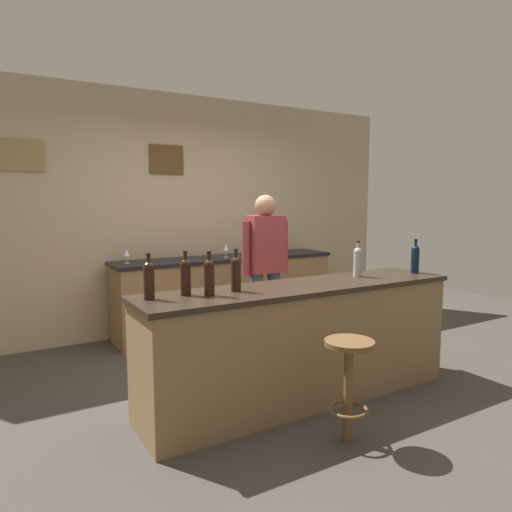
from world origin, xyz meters
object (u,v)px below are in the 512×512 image
object	(u,v)px
wine_bottle_c	(209,276)
coffee_mug	(282,249)
wine_bottle_f	(415,258)
wine_bottle_d	(236,273)
bartender	(265,265)
wine_bottle_e	(358,261)
wine_bottle_a	(149,279)
wine_glass_b	(226,248)
wine_bottle_b	(186,276)
wine_glass_c	(263,245)
wine_glass_a	(126,253)
bar_stool	(349,374)

from	to	relation	value
wine_bottle_c	coffee_mug	size ratio (longest dim) A/B	2.45
wine_bottle_f	wine_bottle_d	bearing A→B (deg)	177.32
bartender	wine_bottle_e	world-z (taller)	bartender
wine_bottle_a	wine_glass_b	xyz separation A→B (m)	(1.55, 1.91, -0.05)
wine_bottle_b	wine_glass_c	xyz separation A→B (m)	(1.84, 1.97, -0.05)
wine_bottle_d	wine_bottle_e	distance (m)	1.20
wine_bottle_b	wine_glass_c	bearing A→B (deg)	46.88
wine_glass_b	wine_bottle_f	bearing A→B (deg)	-67.62
wine_bottle_d	wine_glass_c	bearing A→B (deg)	53.78
bartender	wine_bottle_c	bearing A→B (deg)	-136.97
wine_bottle_e	wine_bottle_b	bearing A→B (deg)	179.51
wine_bottle_a	coffee_mug	distance (m)	3.14
coffee_mug	bartender	bearing A→B (deg)	-130.92
wine_bottle_c	wine_bottle_e	xyz separation A→B (m)	(1.43, 0.08, 0.00)
wine_glass_a	bartender	bearing A→B (deg)	-44.12
wine_bottle_a	wine_glass_c	size ratio (longest dim) A/B	1.97
wine_bottle_c	bartender	bearing A→B (deg)	43.03
wine_bottle_f	wine_bottle_e	bearing A→B (deg)	167.81
wine_bottle_a	wine_bottle_f	distance (m)	2.39
wine_glass_b	wine_glass_a	bearing A→B (deg)	177.06
wine_bottle_b	wine_bottle_d	world-z (taller)	same
bar_stool	wine_glass_a	xyz separation A→B (m)	(-0.65, 2.74, 0.55)
wine_bottle_b	wine_glass_c	distance (m)	2.70
wine_bottle_b	wine_bottle_f	size ratio (longest dim) A/B	1.00
wine_bottle_a	wine_bottle_d	bearing A→B (deg)	-4.79
wine_bottle_c	wine_bottle_b	bearing A→B (deg)	145.04
wine_bottle_b	wine_bottle_c	world-z (taller)	same
wine_bottle_e	wine_glass_a	world-z (taller)	wine_bottle_e
wine_bottle_e	wine_bottle_f	xyz separation A→B (m)	(0.57, -0.12, 0.00)
wine_bottle_b	wine_bottle_e	bearing A→B (deg)	-0.49
bartender	wine_bottle_f	bearing A→B (deg)	-49.18
wine_bottle_b	wine_glass_b	bearing A→B (deg)	55.94
wine_bottle_c	wine_glass_b	xyz separation A→B (m)	(1.16, 2.00, -0.05)
wine_bottle_a	coffee_mug	xyz separation A→B (m)	(2.41, 2.00, -0.11)
wine_bottle_c	coffee_mug	bearing A→B (deg)	46.00
wine_glass_c	bartender	bearing A→B (deg)	-120.75
bar_stool	wine_bottle_e	world-z (taller)	wine_bottle_e
bartender	wine_bottle_d	bearing A→B (deg)	-131.36
wine_bottle_a	coffee_mug	bearing A→B (deg)	39.68
bartender	wine_bottle_b	bearing A→B (deg)	-142.96
wine_bottle_c	wine_bottle_e	world-z (taller)	same
bartender	bar_stool	world-z (taller)	bartender
wine_glass_a	wine_glass_c	xyz separation A→B (m)	(1.70, 0.00, 0.00)
wine_bottle_b	wine_bottle_f	world-z (taller)	same
wine_bottle_e	coffee_mug	size ratio (longest dim) A/B	2.45
bartender	wine_glass_c	distance (m)	1.22
wine_bottle_a	wine_glass_c	distance (m)	2.88
coffee_mug	wine_bottle_d	bearing A→B (deg)	-131.13
wine_bottle_d	wine_bottle_e	bearing A→B (deg)	1.93
wine_bottle_e	wine_glass_c	bearing A→B (deg)	81.92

